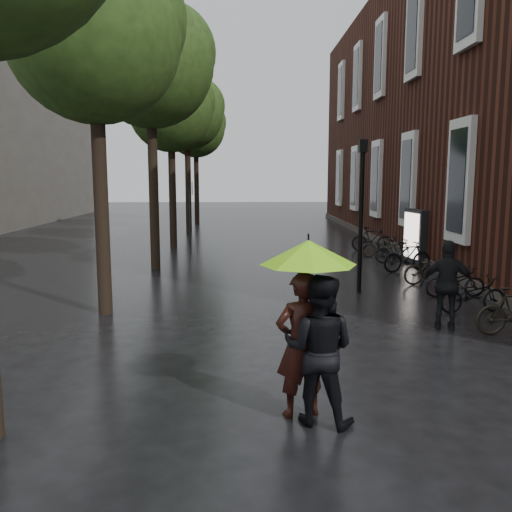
{
  "coord_description": "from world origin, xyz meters",
  "views": [
    {
      "loc": [
        -0.9,
        -5.28,
        3.16
      ],
      "look_at": [
        -0.66,
        5.31,
        1.58
      ],
      "focal_mm": 38.0,
      "sensor_mm": 36.0,
      "label": 1
    }
  ],
  "objects_px": {
    "person_black": "(319,349)",
    "lamp_post": "(361,201)",
    "parked_bicycles": "(418,263)",
    "person_burgundy": "(301,345)",
    "ad_lightbox": "(415,237)",
    "pedestrian_walking": "(448,285)"
  },
  "relations": [
    {
      "from": "person_black",
      "to": "lamp_post",
      "type": "relative_size",
      "value": 0.47
    },
    {
      "from": "parked_bicycles",
      "to": "lamp_post",
      "type": "relative_size",
      "value": 3.1
    },
    {
      "from": "person_black",
      "to": "lamp_post",
      "type": "xyz_separation_m",
      "value": [
        2.19,
        7.8,
        1.52
      ]
    },
    {
      "from": "person_burgundy",
      "to": "parked_bicycles",
      "type": "relative_size",
      "value": 0.15
    },
    {
      "from": "person_black",
      "to": "ad_lightbox",
      "type": "relative_size",
      "value": 0.99
    },
    {
      "from": "pedestrian_walking",
      "to": "ad_lightbox",
      "type": "relative_size",
      "value": 0.94
    },
    {
      "from": "parked_bicycles",
      "to": "ad_lightbox",
      "type": "relative_size",
      "value": 6.45
    },
    {
      "from": "person_burgundy",
      "to": "pedestrian_walking",
      "type": "distance_m",
      "value": 5.31
    },
    {
      "from": "person_burgundy",
      "to": "person_black",
      "type": "xyz_separation_m",
      "value": [
        0.21,
        -0.2,
        -0.0
      ]
    },
    {
      "from": "person_burgundy",
      "to": "parked_bicycles",
      "type": "height_order",
      "value": "person_burgundy"
    },
    {
      "from": "person_black",
      "to": "parked_bicycles",
      "type": "bearing_deg",
      "value": -94.37
    },
    {
      "from": "ad_lightbox",
      "to": "person_black",
      "type": "bearing_deg",
      "value": -120.88
    },
    {
      "from": "person_black",
      "to": "pedestrian_walking",
      "type": "height_order",
      "value": "person_black"
    },
    {
      "from": "person_black",
      "to": "lamp_post",
      "type": "height_order",
      "value": "lamp_post"
    },
    {
      "from": "person_burgundy",
      "to": "parked_bicycles",
      "type": "bearing_deg",
      "value": -134.67
    },
    {
      "from": "lamp_post",
      "to": "person_burgundy",
      "type": "bearing_deg",
      "value": -107.58
    },
    {
      "from": "person_black",
      "to": "ad_lightbox",
      "type": "distance_m",
      "value": 13.55
    },
    {
      "from": "pedestrian_walking",
      "to": "parked_bicycles",
      "type": "bearing_deg",
      "value": -84.38
    },
    {
      "from": "person_black",
      "to": "parked_bicycles",
      "type": "relative_size",
      "value": 0.15
    },
    {
      "from": "person_burgundy",
      "to": "ad_lightbox",
      "type": "relative_size",
      "value": 0.99
    },
    {
      "from": "parked_bicycles",
      "to": "lamp_post",
      "type": "distance_m",
      "value": 3.72
    },
    {
      "from": "person_burgundy",
      "to": "ad_lightbox",
      "type": "bearing_deg",
      "value": -132.58
    }
  ]
}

